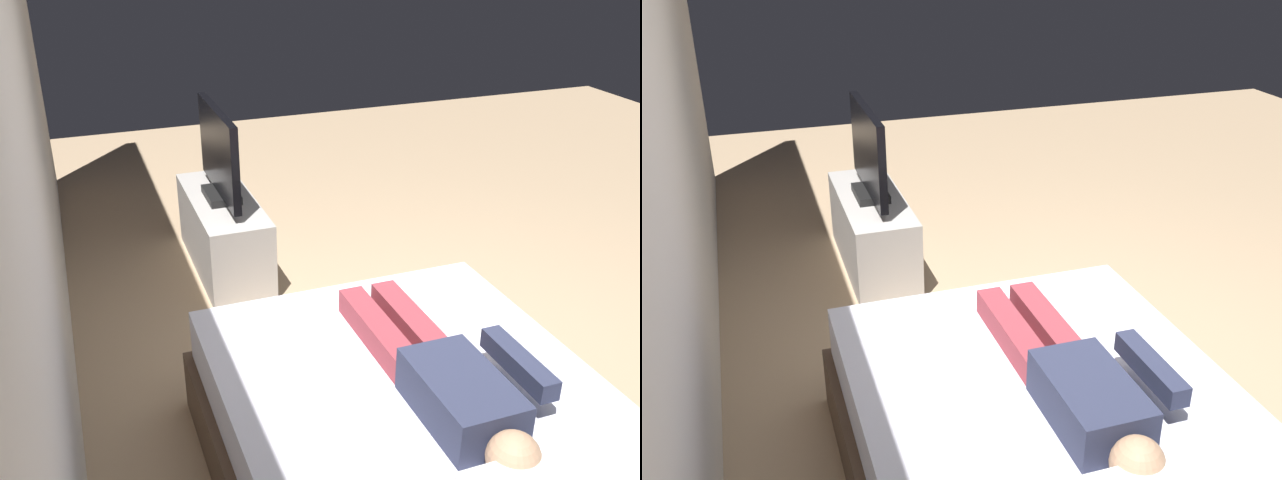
# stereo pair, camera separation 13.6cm
# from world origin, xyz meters

# --- Properties ---
(ground_plane) EXTENTS (10.00, 10.00, 0.00)m
(ground_plane) POSITION_xyz_m (0.00, 0.00, 0.00)
(ground_plane) COLOR tan
(back_wall) EXTENTS (6.40, 0.10, 2.80)m
(back_wall) POSITION_xyz_m (0.40, 1.82, 1.40)
(back_wall) COLOR silver
(back_wall) RESTS_ON ground
(bed) EXTENTS (2.01, 1.52, 0.54)m
(bed) POSITION_xyz_m (-0.78, 0.51, 0.26)
(bed) COLOR brown
(bed) RESTS_ON ground
(person) EXTENTS (1.26, 0.46, 0.18)m
(person) POSITION_xyz_m (-0.75, 0.44, 0.62)
(person) COLOR #2D334C
(person) RESTS_ON bed
(remote) EXTENTS (0.15, 0.04, 0.02)m
(remote) POSITION_xyz_m (-0.60, 0.03, 0.55)
(remote) COLOR black
(remote) RESTS_ON bed
(tv_stand) EXTENTS (1.10, 0.40, 0.50)m
(tv_stand) POSITION_xyz_m (1.58, 0.75, 0.25)
(tv_stand) COLOR #B7B2AD
(tv_stand) RESTS_ON ground
(tv) EXTENTS (0.88, 0.20, 0.59)m
(tv) POSITION_xyz_m (1.58, 0.75, 0.78)
(tv) COLOR black
(tv) RESTS_ON tv_stand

